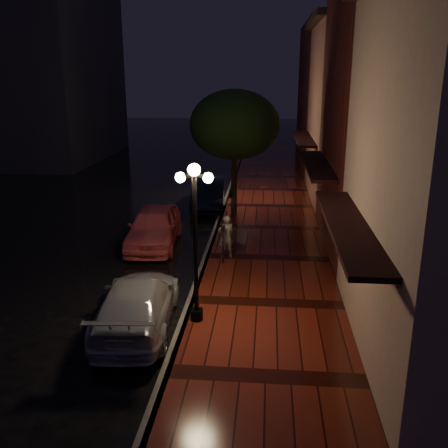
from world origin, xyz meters
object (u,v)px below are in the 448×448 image
at_px(woman_with_umbrella, 227,219).
at_px(streetlamp_near, 195,234).
at_px(navy_car, 208,193).
at_px(parking_meter, 223,240).
at_px(streetlamp_far, 234,153).
at_px(street_tree, 235,127).
at_px(pink_car, 154,226).
at_px(silver_car, 137,304).

bearing_deg(woman_with_umbrella, streetlamp_near, 68.74).
bearing_deg(navy_car, parking_meter, -83.75).
bearing_deg(streetlamp_far, parking_meter, -88.05).
height_order(street_tree, woman_with_umbrella, street_tree).
height_order(streetlamp_far, street_tree, street_tree).
relative_size(street_tree, navy_car, 1.27).
relative_size(streetlamp_near, pink_car, 0.93).
bearing_deg(parking_meter, streetlamp_far, 91.80).
height_order(silver_car, parking_meter, parking_meter).
relative_size(streetlamp_far, parking_meter, 3.10).
bearing_deg(pink_car, woman_with_umbrella, -29.42).
relative_size(street_tree, pink_car, 1.25).
bearing_deg(parking_meter, navy_car, 100.27).
bearing_deg(woman_with_umbrella, navy_car, -94.74).
distance_m(streetlamp_near, woman_with_umbrella, 5.02).
relative_size(street_tree, woman_with_umbrella, 2.62).
bearing_deg(pink_car, street_tree, 54.61).
xyz_separation_m(streetlamp_far, pink_car, (-2.61, -7.63, -1.81)).
height_order(streetlamp_near, street_tree, street_tree).
distance_m(silver_car, parking_meter, 4.97).
bearing_deg(pink_car, navy_car, 72.89).
xyz_separation_m(silver_car, parking_meter, (1.89, 4.59, 0.30)).
bearing_deg(street_tree, streetlamp_far, 94.91).
relative_size(pink_car, navy_car, 1.02).
relative_size(silver_car, parking_meter, 3.44).
xyz_separation_m(streetlamp_near, parking_meter, (0.33, 4.31, -1.61)).
xyz_separation_m(street_tree, navy_car, (-1.42, 1.41, -3.49)).
bearing_deg(navy_car, streetlamp_near, -88.83).
height_order(pink_car, parking_meter, pink_car).
bearing_deg(navy_car, silver_car, -95.99).
bearing_deg(woman_with_umbrella, street_tree, -105.14).
bearing_deg(navy_car, pink_car, -107.71).
bearing_deg(pink_car, streetlamp_far, 67.55).
distance_m(streetlamp_near, pink_car, 7.12).
distance_m(streetlamp_far, street_tree, 3.44).
distance_m(streetlamp_far, pink_car, 8.27).
xyz_separation_m(streetlamp_far, parking_meter, (0.33, -9.69, -1.61)).
bearing_deg(streetlamp_near, navy_car, 95.33).
bearing_deg(streetlamp_near, woman_with_umbrella, 85.26).
bearing_deg(streetlamp_far, pink_car, -108.89).
bearing_deg(navy_car, street_tree, -49.01).
bearing_deg(navy_car, streetlamp_far, 49.93).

